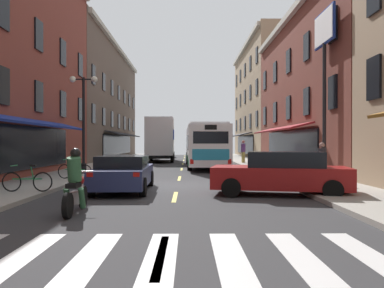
{
  "coord_description": "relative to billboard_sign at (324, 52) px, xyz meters",
  "views": [
    {
      "loc": [
        0.43,
        -16.03,
        1.8
      ],
      "look_at": [
        0.7,
        8.84,
        1.71
      ],
      "focal_mm": 35.43,
      "sensor_mm": 36.0,
      "label": 1
    }
  ],
  "objects": [
    {
      "name": "street_lamp_twin",
      "position": [
        -11.95,
        1.08,
        -3.26
      ],
      "size": [
        1.42,
        0.32,
        5.05
      ],
      "color": "black",
      "rests_on": "sidewalk_left"
    },
    {
      "name": "sidewalk_left",
      "position": [
        -12.95,
        -2.26,
        -6.14
      ],
      "size": [
        3.0,
        80.0,
        0.14
      ],
      "primitive_type": "cube",
      "color": "#A39E93",
      "rests_on": "ground"
    },
    {
      "name": "sidewalk_right",
      "position": [
        -1.15,
        -2.26,
        -6.14
      ],
      "size": [
        3.0,
        80.0,
        0.14
      ],
      "primitive_type": "cube",
      "color": "#A39E93",
      "rests_on": "ground"
    },
    {
      "name": "box_truck",
      "position": [
        -9.17,
        17.22,
        -4.17
      ],
      "size": [
        2.6,
        7.7,
        4.01
      ],
      "color": "black",
      "rests_on": "ground"
    },
    {
      "name": "bicycle_near",
      "position": [
        -12.05,
        -5.46,
        -5.7
      ],
      "size": [
        1.71,
        0.48,
        0.91
      ],
      "color": "black",
      "rests_on": "sidewalk_left"
    },
    {
      "name": "crosswalk_near",
      "position": [
        -7.05,
        -12.26,
        -6.2
      ],
      "size": [
        7.1,
        2.8,
        0.01
      ],
      "color": "silver",
      "rests_on": "ground"
    },
    {
      "name": "pedestrian_mid",
      "position": [
        -1.12,
        -2.82,
        -5.21
      ],
      "size": [
        0.36,
        0.36,
        1.66
      ],
      "rotation": [
        0.0,
        0.0,
        2.17
      ],
      "color": "#33663F",
      "rests_on": "sidewalk_right"
    },
    {
      "name": "pedestrian_far",
      "position": [
        -2.05,
        12.91,
        -5.11
      ],
      "size": [
        0.36,
        0.36,
        1.84
      ],
      "rotation": [
        0.0,
        0.0,
        5.58
      ],
      "color": "#B29947",
      "rests_on": "sidewalk_right"
    },
    {
      "name": "sedan_near",
      "position": [
        -3.44,
        -5.39,
        -5.46
      ],
      "size": [
        4.83,
        2.68,
        1.49
      ],
      "color": "maroon",
      "rests_on": "ground"
    },
    {
      "name": "sedan_far",
      "position": [
        -9.35,
        28.2,
        -5.51
      ],
      "size": [
        2.05,
        4.31,
        1.36
      ],
      "color": "navy",
      "rests_on": "ground"
    },
    {
      "name": "motorcycle_rider",
      "position": [
        -9.47,
        -8.66,
        -5.5
      ],
      "size": [
        0.62,
        2.07,
        1.66
      ],
      "color": "black",
      "rests_on": "ground"
    },
    {
      "name": "bicycle_mid",
      "position": [
        -11.79,
        -0.94,
        -5.7
      ],
      "size": [
        1.68,
        0.56,
        0.91
      ],
      "color": "black",
      "rests_on": "sidewalk_left"
    },
    {
      "name": "sedan_mid",
      "position": [
        -9.0,
        -4.24,
        -5.52
      ],
      "size": [
        1.99,
        4.49,
        1.32
      ],
      "color": "navy",
      "rests_on": "ground"
    },
    {
      "name": "ground_plane",
      "position": [
        -7.05,
        -2.26,
        -6.26
      ],
      "size": [
        34.8,
        80.0,
        0.1
      ],
      "primitive_type": "cube",
      "color": "#333335"
    },
    {
      "name": "lane_centre_dashes",
      "position": [
        -7.05,
        -2.51,
        -6.2
      ],
      "size": [
        0.14,
        73.9,
        0.01
      ],
      "color": "#DBCC4C",
      "rests_on": "ground"
    },
    {
      "name": "transit_bus",
      "position": [
        -5.4,
        9.61,
        -4.6
      ],
      "size": [
        2.78,
        11.99,
        3.05
      ],
      "color": "white",
      "rests_on": "ground"
    },
    {
      "name": "billboard_sign",
      "position": [
        0.0,
        0.0,
        0.0
      ],
      "size": [
        0.4,
        2.53,
        8.06
      ],
      "color": "black",
      "rests_on": "sidewalk_right"
    }
  ]
}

